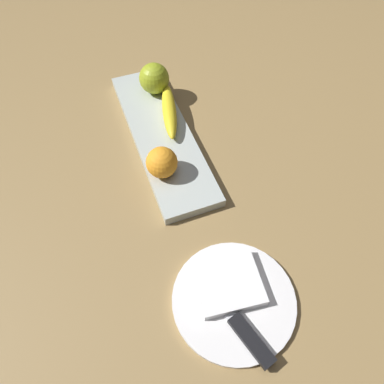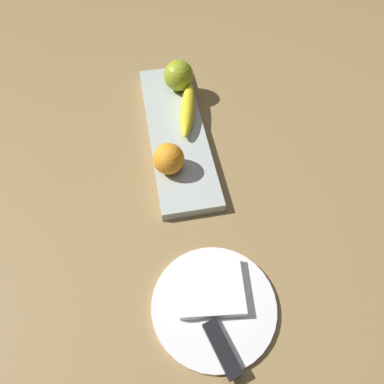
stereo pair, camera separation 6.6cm
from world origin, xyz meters
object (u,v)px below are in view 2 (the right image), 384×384
object	(u,v)px
orange_near_apple	(169,159)
folded_napkin	(211,287)
knife	(217,339)
dinner_plate	(214,305)
banana	(188,109)
apple	(177,76)
fruit_tray	(176,132)

from	to	relation	value
orange_near_apple	folded_napkin	bearing A→B (deg)	-173.03
knife	dinner_plate	bearing A→B (deg)	-23.05
banana	orange_near_apple	xyz separation A→B (m)	(-0.16, 0.07, 0.02)
orange_near_apple	folded_napkin	distance (m)	0.27
orange_near_apple	folded_napkin	size ratio (longest dim) A/B	0.59
dinner_plate	folded_napkin	size ratio (longest dim) A/B	1.93
folded_napkin	apple	bearing A→B (deg)	-2.94
fruit_tray	orange_near_apple	bearing A→B (deg)	164.40
knife	banana	bearing A→B (deg)	-20.51
fruit_tray	folded_napkin	distance (m)	0.38
orange_near_apple	fruit_tray	bearing A→B (deg)	-15.60
dinner_plate	folded_napkin	xyz separation A→B (m)	(0.03, 0.00, 0.01)
fruit_tray	banana	distance (m)	0.06
fruit_tray	knife	world-z (taller)	same
banana	folded_napkin	bearing A→B (deg)	9.03
orange_near_apple	knife	distance (m)	0.35
folded_napkin	knife	size ratio (longest dim) A/B	0.61
dinner_plate	fruit_tray	bearing A→B (deg)	0.00
apple	knife	size ratio (longest dim) A/B	0.41
banana	knife	bearing A→B (deg)	8.99
dinner_plate	knife	distance (m)	0.06
apple	knife	distance (m)	0.61
apple	dinner_plate	size ratio (longest dim) A/B	0.35
dinner_plate	orange_near_apple	bearing A→B (deg)	6.34
fruit_tray	folded_napkin	size ratio (longest dim) A/B	4.14
fruit_tray	knife	size ratio (longest dim) A/B	2.54
fruit_tray	dinner_plate	world-z (taller)	fruit_tray
apple	banana	bearing A→B (deg)	-175.26
banana	fruit_tray	bearing A→B (deg)	-25.66
knife	orange_near_apple	bearing A→B (deg)	-11.61
orange_near_apple	knife	world-z (taller)	orange_near_apple
dinner_plate	folded_napkin	bearing A→B (deg)	0.00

